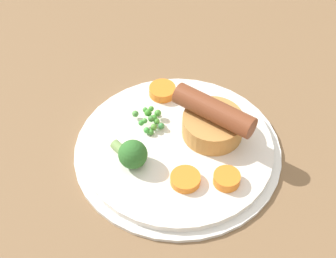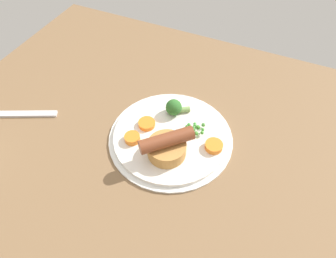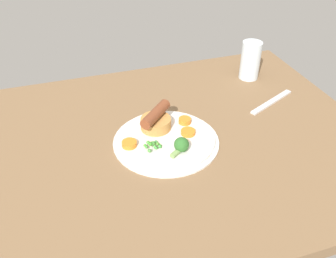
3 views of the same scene
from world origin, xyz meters
The scene contains 9 objects.
dining_table centered at (0.00, 0.00, 1.50)cm, with size 110.00×80.00×3.00cm, color brown.
dinner_plate centered at (1.80, -0.85, 3.57)cm, with size 26.43×26.43×1.40cm.
sausage_pudding centered at (0.58, 3.89, 6.79)cm, with size 9.60×9.54×5.70cm.
pea_pile centered at (-2.48, -3.70, 5.34)cm, with size 4.37×3.87×1.92cm.
broccoli_floret_near centered at (3.54, -6.87, 6.10)cm, with size 5.21×4.33×3.60cm.
carrot_slice_0 centered at (7.55, -1.04, 4.90)cm, with size 3.65×3.65×1.00cm, color orange.
carrot_slice_1 centered at (-7.59, -1.20, 5.01)cm, with size 3.64×3.64×1.23cm, color orange.
carrot_slice_6 centered at (8.45, 3.80, 5.05)cm, with size 3.25×3.25×1.30cm, color orange.
fork centered at (36.61, 7.31, 3.30)cm, with size 18.00×1.60×0.60cm, color silver.
Camera 2 is at (-13.83, 35.40, 53.85)cm, focal length 32.00 mm.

